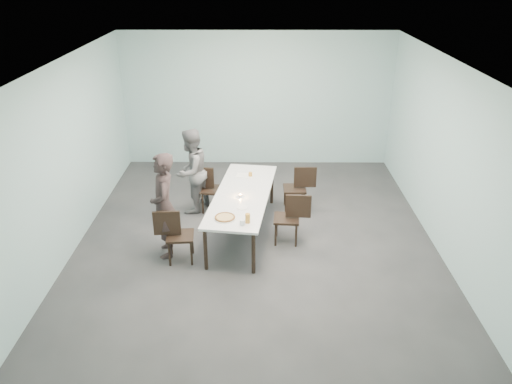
{
  "coord_description": "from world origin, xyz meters",
  "views": [
    {
      "loc": [
        0.05,
        -7.47,
        4.38
      ],
      "look_at": [
        0.0,
        -0.29,
        1.0
      ],
      "focal_mm": 35.0,
      "sensor_mm": 36.0,
      "label": 1
    }
  ],
  "objects_px": {
    "diner_near": "(164,206)",
    "amber_tumbler": "(250,174)",
    "water_tumbler": "(242,222)",
    "beer_glass": "(248,218)",
    "side_plate": "(242,207)",
    "pizza": "(225,217)",
    "chair_near_right": "(291,215)",
    "chair_near_left": "(175,232)",
    "chair_far_right": "(299,185)",
    "diner_far": "(191,171)",
    "tealight": "(240,196)",
    "table": "(242,196)",
    "chair_far_left": "(209,186)"
  },
  "relations": [
    {
      "from": "tealight",
      "to": "chair_far_left",
      "type": "bearing_deg",
      "value": 122.6
    },
    {
      "from": "tealight",
      "to": "table",
      "type": "bearing_deg",
      "value": 76.21
    },
    {
      "from": "diner_far",
      "to": "tealight",
      "type": "bearing_deg",
      "value": 73.08
    },
    {
      "from": "chair_far_left",
      "to": "water_tumbler",
      "type": "bearing_deg",
      "value": -61.87
    },
    {
      "from": "chair_far_left",
      "to": "chair_far_right",
      "type": "distance_m",
      "value": 1.69
    },
    {
      "from": "chair_far_right",
      "to": "tealight",
      "type": "relative_size",
      "value": 15.54
    },
    {
      "from": "pizza",
      "to": "beer_glass",
      "type": "distance_m",
      "value": 0.38
    },
    {
      "from": "side_plate",
      "to": "beer_glass",
      "type": "distance_m",
      "value": 0.52
    },
    {
      "from": "chair_far_left",
      "to": "pizza",
      "type": "bearing_deg",
      "value": -67.93
    },
    {
      "from": "chair_near_right",
      "to": "diner_far",
      "type": "bearing_deg",
      "value": -28.33
    },
    {
      "from": "chair_near_right",
      "to": "chair_far_right",
      "type": "xyz_separation_m",
      "value": [
        0.21,
        1.2,
        0.0
      ]
    },
    {
      "from": "beer_glass",
      "to": "tealight",
      "type": "bearing_deg",
      "value": 99.13
    },
    {
      "from": "water_tumbler",
      "to": "amber_tumbler",
      "type": "height_order",
      "value": "water_tumbler"
    },
    {
      "from": "chair_near_left",
      "to": "chair_far_right",
      "type": "height_order",
      "value": "same"
    },
    {
      "from": "chair_near_left",
      "to": "chair_near_right",
      "type": "relative_size",
      "value": 1.0
    },
    {
      "from": "water_tumbler",
      "to": "amber_tumbler",
      "type": "xyz_separation_m",
      "value": [
        0.09,
        1.84,
        -0.01
      ]
    },
    {
      "from": "diner_near",
      "to": "chair_far_left",
      "type": "bearing_deg",
      "value": 149.16
    },
    {
      "from": "chair_near_left",
      "to": "amber_tumbler",
      "type": "height_order",
      "value": "chair_near_left"
    },
    {
      "from": "chair_far_left",
      "to": "diner_far",
      "type": "height_order",
      "value": "diner_far"
    },
    {
      "from": "chair_near_right",
      "to": "diner_near",
      "type": "height_order",
      "value": "diner_near"
    },
    {
      "from": "chair_far_right",
      "to": "chair_far_left",
      "type": "bearing_deg",
      "value": 1.08
    },
    {
      "from": "side_plate",
      "to": "amber_tumbler",
      "type": "height_order",
      "value": "amber_tumbler"
    },
    {
      "from": "diner_far",
      "to": "side_plate",
      "type": "bearing_deg",
      "value": 64.72
    },
    {
      "from": "chair_near_left",
      "to": "water_tumbler",
      "type": "distance_m",
      "value": 1.13
    },
    {
      "from": "chair_near_right",
      "to": "amber_tumbler",
      "type": "height_order",
      "value": "chair_near_right"
    },
    {
      "from": "diner_far",
      "to": "side_plate",
      "type": "xyz_separation_m",
      "value": [
        0.99,
        -1.38,
        -0.05
      ]
    },
    {
      "from": "diner_near",
      "to": "amber_tumbler",
      "type": "height_order",
      "value": "diner_near"
    },
    {
      "from": "diner_near",
      "to": "side_plate",
      "type": "height_order",
      "value": "diner_near"
    },
    {
      "from": "chair_near_left",
      "to": "diner_near",
      "type": "height_order",
      "value": "diner_near"
    },
    {
      "from": "chair_near_left",
      "to": "diner_far",
      "type": "height_order",
      "value": "diner_far"
    },
    {
      "from": "water_tumbler",
      "to": "chair_near_left",
      "type": "bearing_deg",
      "value": 168.8
    },
    {
      "from": "chair_far_right",
      "to": "amber_tumbler",
      "type": "distance_m",
      "value": 0.97
    },
    {
      "from": "chair_near_left",
      "to": "chair_far_right",
      "type": "xyz_separation_m",
      "value": [
        2.07,
        1.79,
        0.0
      ]
    },
    {
      "from": "water_tumbler",
      "to": "beer_glass",
      "type": "bearing_deg",
      "value": 42.91
    },
    {
      "from": "chair_near_left",
      "to": "pizza",
      "type": "xyz_separation_m",
      "value": [
        0.79,
        -0.01,
        0.27
      ]
    },
    {
      "from": "chair_near_left",
      "to": "amber_tumbler",
      "type": "bearing_deg",
      "value": 50.01
    },
    {
      "from": "table",
      "to": "pizza",
      "type": "xyz_separation_m",
      "value": [
        -0.24,
        -0.9,
        0.08
      ]
    },
    {
      "from": "table",
      "to": "water_tumbler",
      "type": "bearing_deg",
      "value": -88.2
    },
    {
      "from": "table",
      "to": "diner_near",
      "type": "relative_size",
      "value": 1.56
    },
    {
      "from": "chair_far_left",
      "to": "diner_near",
      "type": "bearing_deg",
      "value": -100.88
    },
    {
      "from": "diner_near",
      "to": "amber_tumbler",
      "type": "bearing_deg",
      "value": 125.71
    },
    {
      "from": "chair_near_right",
      "to": "diner_near",
      "type": "distance_m",
      "value": 2.1
    },
    {
      "from": "pizza",
      "to": "water_tumbler",
      "type": "bearing_deg",
      "value": -36.76
    },
    {
      "from": "chair_far_right",
      "to": "side_plate",
      "type": "bearing_deg",
      "value": 54.16
    },
    {
      "from": "chair_far_left",
      "to": "side_plate",
      "type": "xyz_separation_m",
      "value": [
        0.67,
        -1.38,
        0.25
      ]
    },
    {
      "from": "table",
      "to": "diner_near",
      "type": "xyz_separation_m",
      "value": [
        -1.21,
        -0.7,
        0.17
      ]
    },
    {
      "from": "beer_glass",
      "to": "water_tumbler",
      "type": "height_order",
      "value": "beer_glass"
    },
    {
      "from": "chair_far_left",
      "to": "amber_tumbler",
      "type": "height_order",
      "value": "chair_far_left"
    },
    {
      "from": "beer_glass",
      "to": "tealight",
      "type": "relative_size",
      "value": 2.68
    },
    {
      "from": "chair_far_left",
      "to": "side_plate",
      "type": "relative_size",
      "value": 4.83
    }
  ]
}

